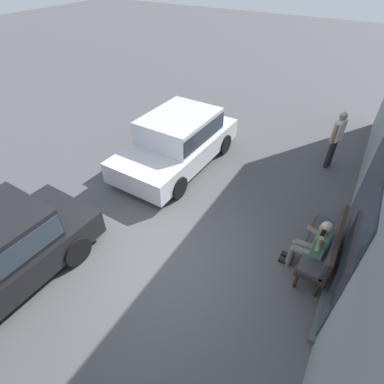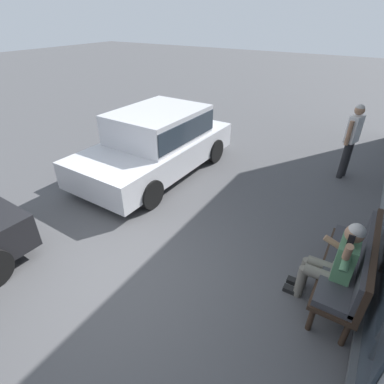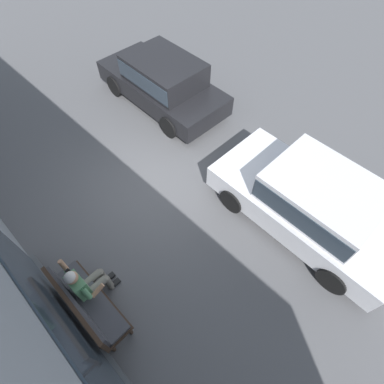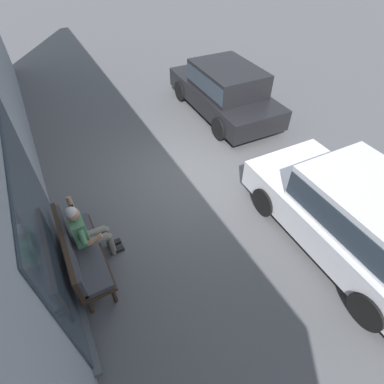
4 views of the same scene
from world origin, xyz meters
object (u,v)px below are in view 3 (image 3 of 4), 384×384
Objects in this scene: bench at (85,304)px; person_on_phone at (86,283)px; parked_car_near at (313,201)px; parked_car_mid at (163,80)px.

bench is 1.29× the size of person_on_phone.
parked_car_near reaches higher than parked_car_mid.
parked_car_near is at bearing -110.77° from bench.
bench is 0.42× the size of parked_car_mid.
bench is at bearing 137.17° from person_on_phone.
parked_car_near is 5.42m from parked_car_mid.
person_on_phone is 0.32× the size of parked_car_near.
parked_car_near reaches higher than bench.
person_on_phone is (0.24, -0.22, 0.13)m from bench.
parked_car_mid is at bearing -55.56° from person_on_phone.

